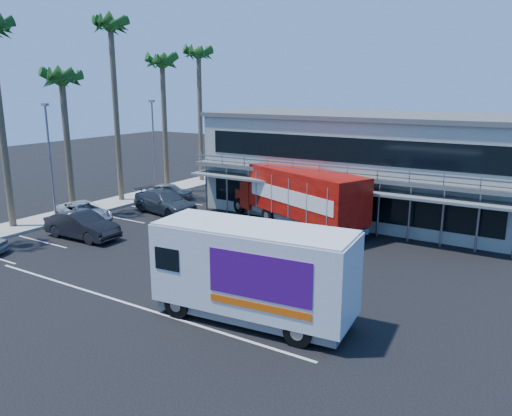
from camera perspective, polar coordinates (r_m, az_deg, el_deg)
The scene contains 15 objects.
ground at distance 26.79m, azimuth -5.12°, elevation -6.30°, with size 120.00×120.00×0.00m, color black.
building at distance 37.45m, azimuth 12.50°, elevation 4.94°, with size 22.40×12.00×7.30m.
curb_strip at distance 40.94m, azimuth -16.93°, elevation 0.30°, with size 3.00×32.00×0.16m, color #A5A399.
palm_c at distance 37.97m, azimuth -21.27°, elevation 12.90°, with size 2.80×2.80×10.75m.
palm_d at distance 41.57m, azimuth -16.23°, elevation 18.22°, with size 2.80×2.80×14.75m.
palm_e at distance 44.63m, azimuth -10.66°, elevation 15.29°, with size 2.80×2.80×12.25m.
palm_f at distance 49.12m, azimuth -6.57°, elevation 16.31°, with size 2.80×2.80×13.25m.
light_pole_near at distance 36.51m, azimuth -22.47°, elevation 5.36°, with size 0.50×0.25×8.09m.
light_pole_far at distance 43.05m, azimuth -11.61°, elevation 7.22°, with size 0.50×0.25×8.09m.
red_truck at distance 33.12m, azimuth 4.79°, elevation 1.47°, with size 11.74×7.06×3.92m.
white_van at distance 19.77m, azimuth -0.30°, elevation -7.22°, with size 8.20×3.50×3.90m.
parked_car_b at distance 32.58m, azimuth -19.25°, elevation -1.86°, with size 1.76×5.04×1.66m, color black.
parked_car_c at distance 36.48m, azimuth -19.02°, elevation -0.46°, with size 2.31×5.01×1.39m, color #B8B8BA.
parked_car_d at distance 37.57m, azimuth -10.34°, elevation 0.68°, with size 2.32×5.71×1.66m, color #282F36.
parked_car_e at distance 42.35m, azimuth -9.88°, elevation 1.94°, with size 1.58×3.92×1.33m, color slate.
Camera 1 is at (15.29, -20.01, 9.11)m, focal length 35.00 mm.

